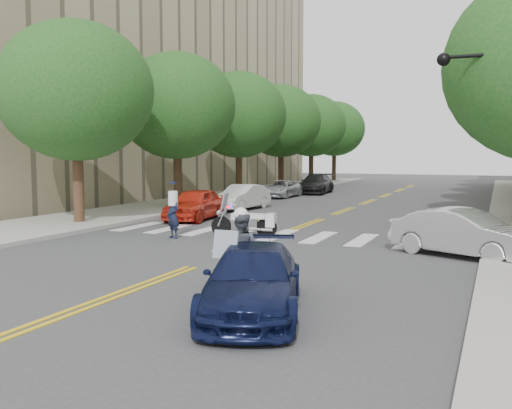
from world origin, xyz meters
The scene contains 19 objects.
ground centered at (0.00, 0.00, 0.00)m, with size 140.00×140.00×0.00m, color #38383A.
sidewalk_left centered at (-9.50, 22.00, 0.07)m, with size 5.00×60.00×0.15m, color #9E9991.
building_left centered at (-26.00, 26.00, 12.00)m, with size 26.00×44.00×24.00m, color tan.
tree_l_0 centered at (-8.80, 6.00, 5.55)m, with size 6.40×6.40×8.45m.
tree_l_1 centered at (-8.80, 14.00, 5.55)m, with size 6.40×6.40×8.45m.
tree_l_2 centered at (-8.80, 22.00, 5.55)m, with size 6.40×6.40×8.45m.
tree_l_3 centered at (-8.80, 30.00, 5.55)m, with size 6.40×6.40×8.45m.
tree_l_4 centered at (-8.80, 38.00, 5.55)m, with size 6.40×6.40×8.45m.
tree_l_5 centered at (-8.80, 46.00, 5.55)m, with size 6.40×6.40×8.45m.
motorcycle_police centered at (2.49, -2.22, 0.84)m, with size 0.79×2.33×1.90m.
motorcycle_parked centered at (-0.80, 5.63, 0.54)m, with size 2.42×0.80×1.57m.
officer_standing centered at (-3.17, 4.30, 0.81)m, with size 0.59×0.39×1.62m, color #161B32.
convertible centered at (6.50, 4.50, 0.70)m, with size 1.48×4.25×1.40m, color #B5B5B7.
sedan_blue centered at (3.20, -3.29, 0.63)m, with size 1.75×4.31×1.25m, color #0D1336.
parked_car_a centered at (-5.20, 9.50, 0.72)m, with size 1.69×4.20×1.43m, color red.
parked_car_b centered at (-5.20, 14.62, 0.67)m, with size 1.41×4.05×1.33m, color silver.
parked_car_c centered at (-6.30, 23.31, 0.59)m, with size 1.94×4.22×1.17m, color #A4A7AC.
parked_car_d centered at (-5.20, 27.89, 0.72)m, with size 2.02×4.96×1.44m, color black.
parked_car_e centered at (-6.30, 31.21, 0.67)m, with size 1.59×3.96×1.35m, color gray.
Camera 1 is at (7.41, -12.97, 3.02)m, focal length 40.00 mm.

